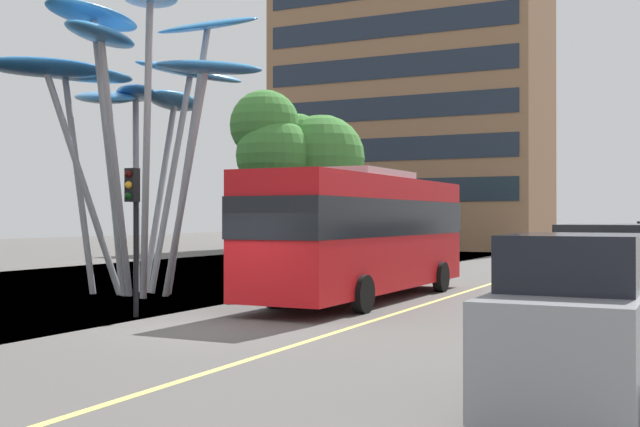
# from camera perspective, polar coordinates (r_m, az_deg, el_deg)

# --- Properties ---
(ground) EXTENTS (120.00, 240.00, 0.10)m
(ground) POSITION_cam_1_polar(r_m,az_deg,el_deg) (17.69, -10.00, -8.19)
(ground) COLOR #54514F
(red_bus) EXTENTS (2.87, 10.96, 3.76)m
(red_bus) POSITION_cam_1_polar(r_m,az_deg,el_deg) (23.00, 3.15, -1.12)
(red_bus) COLOR red
(red_bus) RESTS_ON ground
(leaf_sculpture) EXTENTS (9.19, 9.01, 8.90)m
(leaf_sculpture) POSITION_cam_1_polar(r_m,az_deg,el_deg) (25.68, -13.53, 9.18)
(leaf_sculpture) COLOR #9EA0A5
(leaf_sculpture) RESTS_ON ground
(traffic_light_kerb_near) EXTENTS (0.28, 0.42, 3.56)m
(traffic_light_kerb_near) POSITION_cam_1_polar(r_m,az_deg,el_deg) (19.43, -13.25, 0.30)
(traffic_light_kerb_near) COLOR black
(traffic_light_kerb_near) RESTS_ON ground
(traffic_light_kerb_far) EXTENTS (0.28, 0.42, 3.37)m
(traffic_light_kerb_far) POSITION_cam_1_polar(r_m,az_deg,el_deg) (23.76, -3.94, -0.13)
(traffic_light_kerb_far) COLOR black
(traffic_light_kerb_far) RESTS_ON ground
(traffic_light_island_mid) EXTENTS (0.28, 0.42, 3.50)m
(traffic_light_island_mid) POSITION_cam_1_polar(r_m,az_deg,el_deg) (25.65, -2.33, 0.07)
(traffic_light_island_mid) COLOR black
(traffic_light_island_mid) RESTS_ON ground
(car_parked_near) EXTENTS (1.90, 4.32, 2.18)m
(car_parked_near) POSITION_cam_1_polar(r_m,az_deg,el_deg) (10.56, 17.91, -7.67)
(car_parked_near) COLOR gray
(car_parked_near) RESTS_ON ground
(car_parked_mid) EXTENTS (2.04, 4.50, 2.25)m
(car_parked_mid) POSITION_cam_1_polar(r_m,az_deg,el_deg) (17.23, 19.79, -4.69)
(car_parked_mid) COLOR gold
(car_parked_mid) RESTS_ON ground
(car_side_street) EXTENTS (1.94, 3.90, 2.16)m
(car_side_street) POSITION_cam_1_polar(r_m,az_deg,el_deg) (30.52, 21.99, -2.86)
(car_side_street) COLOR black
(car_side_street) RESTS_ON ground
(tree_pavement_near) EXTENTS (5.31, 5.33, 7.87)m
(tree_pavement_near) POSITION_cam_1_polar(r_m,az_deg,el_deg) (34.48, -1.80, 4.63)
(tree_pavement_near) COLOR brown
(tree_pavement_near) RESTS_ON ground
(tree_pavement_far) EXTENTS (4.46, 3.86, 7.01)m
(tree_pavement_far) POSITION_cam_1_polar(r_m,az_deg,el_deg) (39.97, -2.12, 3.32)
(tree_pavement_far) COLOR brown
(tree_pavement_far) RESTS_ON ground
(pedestrian) EXTENTS (0.34, 0.34, 1.68)m
(pedestrian) POSITION_cam_1_polar(r_m,az_deg,el_deg) (23.06, -4.43, -4.13)
(pedestrian) COLOR #2D3342
(pedestrian) RESTS_ON ground
(backdrop_building) EXTENTS (20.26, 11.36, 21.01)m
(backdrop_building) POSITION_cam_1_polar(r_m,az_deg,el_deg) (63.78, 6.69, 7.04)
(backdrop_building) COLOR #936B4C
(backdrop_building) RESTS_ON ground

